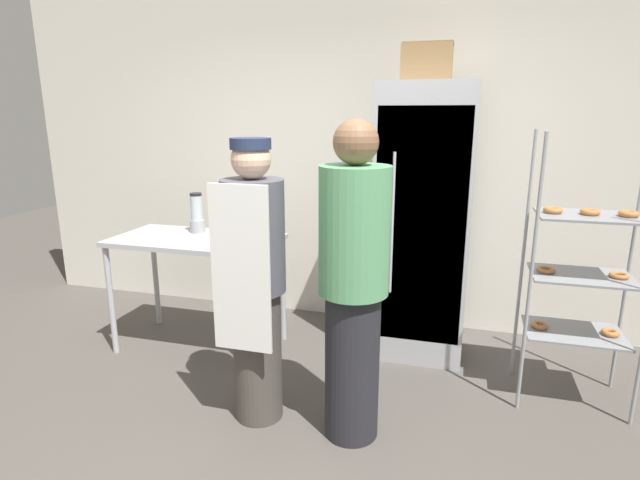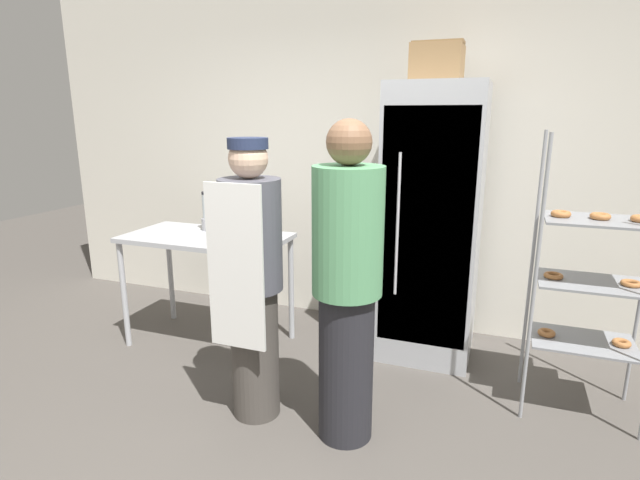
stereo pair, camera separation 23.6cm
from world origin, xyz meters
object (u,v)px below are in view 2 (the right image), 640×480
(baking_rack, at_px, (591,279))
(donut_box, at_px, (241,239))
(person_customer, at_px, (347,285))
(cardboard_storage_box, at_px, (437,62))
(person_baker, at_px, (252,279))
(refrigerator, at_px, (432,225))
(blender_pitcher, at_px, (208,213))

(baking_rack, relative_size, donut_box, 6.11)
(donut_box, xyz_separation_m, person_customer, (0.98, -0.61, -0.03))
(cardboard_storage_box, bearing_deg, baking_rack, -26.35)
(baking_rack, height_order, donut_box, baking_rack)
(donut_box, relative_size, person_baker, 0.17)
(person_customer, bearing_deg, donut_box, 148.12)
(refrigerator, xyz_separation_m, person_baker, (-0.84, -1.20, -0.13))
(person_baker, bearing_deg, baking_rack, 21.72)
(donut_box, relative_size, cardboard_storage_box, 0.79)
(donut_box, bearing_deg, person_customer, -31.88)
(refrigerator, xyz_separation_m, cardboard_storage_box, (-0.03, 0.03, 1.12))
(baking_rack, distance_m, person_baker, 1.97)
(refrigerator, relative_size, person_baker, 1.20)
(refrigerator, bearing_deg, person_customer, -102.22)
(baking_rack, distance_m, person_customer, 1.46)
(refrigerator, xyz_separation_m, person_customer, (-0.26, -1.22, -0.10))
(blender_pitcher, distance_m, cardboard_storage_box, 2.04)
(cardboard_storage_box, distance_m, person_customer, 1.77)
(baking_rack, xyz_separation_m, person_customer, (-1.26, -0.74, 0.05))
(blender_pitcher, relative_size, person_customer, 0.18)
(person_baker, relative_size, person_customer, 0.94)
(baking_rack, xyz_separation_m, cardboard_storage_box, (-1.02, 0.51, 1.28))
(baking_rack, height_order, person_customer, person_customer)
(donut_box, relative_size, person_customer, 0.16)
(person_baker, height_order, person_customer, person_customer)
(baking_rack, bearing_deg, refrigerator, 154.54)
(refrigerator, relative_size, baking_rack, 1.18)
(blender_pitcher, xyz_separation_m, person_customer, (1.45, -0.94, -0.12))
(baking_rack, bearing_deg, person_customer, -149.44)
(refrigerator, height_order, cardboard_storage_box, cardboard_storage_box)
(refrigerator, xyz_separation_m, donut_box, (-1.24, -0.61, -0.07))
(donut_box, distance_m, cardboard_storage_box, 1.82)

